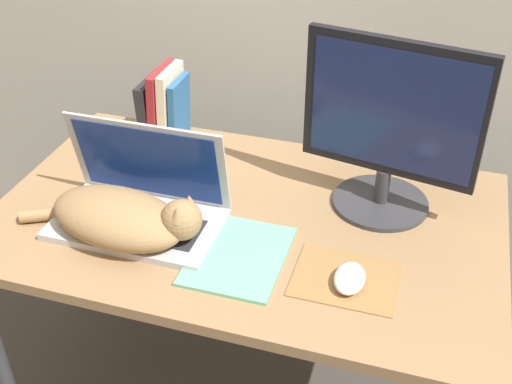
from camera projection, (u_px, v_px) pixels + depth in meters
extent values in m
cube|color=#93704C|center=(246.00, 219.00, 1.59)|extent=(1.24, 0.76, 0.03)
cylinder|color=#38383D|center=(0.00, 363.00, 1.66)|extent=(0.04, 0.04, 0.68)
cylinder|color=#38383D|center=(118.00, 218.00, 2.18)|extent=(0.04, 0.04, 0.68)
cylinder|color=#38383D|center=(463.00, 285.00, 1.91)|extent=(0.04, 0.04, 0.68)
cube|color=#B7B7BC|center=(137.00, 224.00, 1.53)|extent=(0.40, 0.23, 0.02)
cube|color=#28282D|center=(134.00, 224.00, 1.52)|extent=(0.33, 0.12, 0.00)
cube|color=#B7B7BC|center=(149.00, 161.00, 1.54)|extent=(0.40, 0.05, 0.23)
cube|color=navy|center=(148.00, 163.00, 1.53)|extent=(0.36, 0.04, 0.20)
ellipsoid|color=#99754C|center=(118.00, 218.00, 1.48)|extent=(0.36, 0.24, 0.11)
sphere|color=#99754C|center=(181.00, 220.00, 1.43)|extent=(0.09, 0.09, 0.09)
cone|color=#99754C|center=(189.00, 202.00, 1.43)|extent=(0.04, 0.04, 0.03)
cone|color=#99754C|center=(177.00, 214.00, 1.39)|extent=(0.04, 0.04, 0.03)
cylinder|color=#99754C|center=(50.00, 214.00, 1.55)|extent=(0.14, 0.09, 0.03)
cylinder|color=#333338|center=(380.00, 202.00, 1.61)|extent=(0.24, 0.24, 0.01)
cylinder|color=#333338|center=(382.00, 185.00, 1.58)|extent=(0.04, 0.04, 0.09)
cube|color=black|center=(392.00, 109.00, 1.46)|extent=(0.42, 0.10, 0.33)
cube|color=navy|center=(393.00, 111.00, 1.45)|extent=(0.39, 0.07, 0.29)
cube|color=olive|center=(345.00, 278.00, 1.38)|extent=(0.22, 0.18, 0.00)
ellipsoid|color=silver|center=(350.00, 278.00, 1.36)|extent=(0.07, 0.10, 0.03)
cube|color=#232328|center=(153.00, 109.00, 1.85)|extent=(0.04, 0.15, 0.18)
cube|color=maroon|center=(162.00, 104.00, 1.83)|extent=(0.03, 0.16, 0.22)
cube|color=beige|center=(171.00, 105.00, 1.83)|extent=(0.04, 0.14, 0.22)
cube|color=#285B93|center=(179.00, 111.00, 1.83)|extent=(0.03, 0.12, 0.19)
cube|color=#6BBC93|center=(238.00, 256.00, 1.44)|extent=(0.21, 0.26, 0.01)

